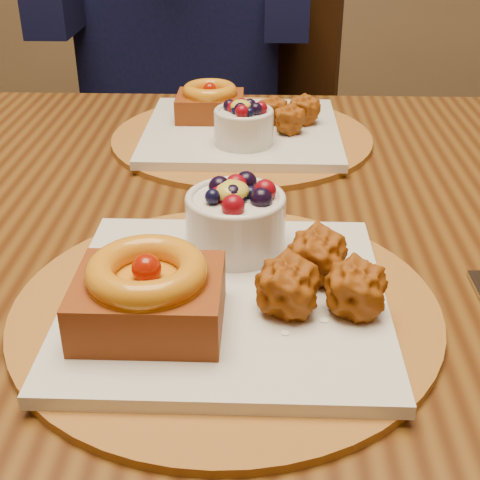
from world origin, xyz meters
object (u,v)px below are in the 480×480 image
at_px(place_setting_near, 222,281).
at_px(chair_far, 222,122).
at_px(dining_table, 236,261).
at_px(place_setting_far, 240,127).

xyz_separation_m(place_setting_near, chair_far, (-0.07, 1.08, -0.22)).
bearing_deg(place_setting_near, chair_far, 93.47).
height_order(dining_table, place_setting_near, place_setting_near).
bearing_deg(dining_table, chair_far, 94.56).
distance_m(place_setting_near, chair_far, 1.10).
distance_m(place_setting_far, chair_far, 0.69).
relative_size(place_setting_near, chair_far, 0.37).
bearing_deg(dining_table, place_setting_far, 90.54).
distance_m(place_setting_near, place_setting_far, 0.43).
bearing_deg(chair_far, dining_table, -64.95).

